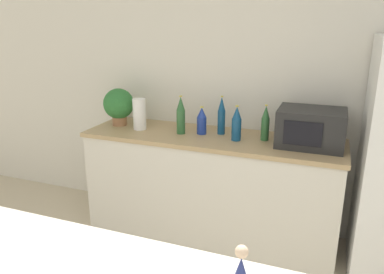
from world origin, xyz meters
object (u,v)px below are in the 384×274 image
(back_bottle_2, at_px, (221,116))
(paper_towel_roll, at_px, (139,114))
(back_bottle_1, at_px, (265,123))
(microwave, at_px, (311,128))
(back_bottle_4, at_px, (237,124))
(potted_plant, at_px, (119,105))
(back_bottle_3, at_px, (181,116))
(back_bottle_0, at_px, (202,121))
(wise_man_figurine_blue, at_px, (241,270))

(back_bottle_2, bearing_deg, paper_towel_roll, -171.05)
(paper_towel_roll, xyz_separation_m, back_bottle_1, (1.06, 0.07, 0.00))
(microwave, distance_m, back_bottle_4, 0.55)
(potted_plant, relative_size, back_bottle_2, 1.03)
(back_bottle_3, bearing_deg, back_bottle_4, -2.30)
(paper_towel_roll, bearing_deg, back_bottle_0, 6.00)
(potted_plant, height_order, back_bottle_1, potted_plant)
(back_bottle_3, bearing_deg, back_bottle_1, 5.27)
(back_bottle_0, bearing_deg, back_bottle_4, -12.67)
(microwave, height_order, back_bottle_1, back_bottle_1)
(potted_plant, xyz_separation_m, back_bottle_0, (0.78, -0.00, -0.07))
(microwave, height_order, back_bottle_4, microwave)
(paper_towel_roll, bearing_deg, back_bottle_2, 8.95)
(potted_plant, relative_size, wise_man_figurine_blue, 2.19)
(back_bottle_0, xyz_separation_m, back_bottle_2, (0.15, 0.05, 0.04))
(potted_plant, height_order, back_bottle_0, potted_plant)
(back_bottle_0, bearing_deg, back_bottle_3, -162.85)
(potted_plant, xyz_separation_m, wise_man_figurine_blue, (1.56, -1.86, -0.01))
(potted_plant, xyz_separation_m, back_bottle_2, (0.93, 0.05, -0.03))
(potted_plant, height_order, microwave, potted_plant)
(paper_towel_roll, relative_size, microwave, 0.55)
(back_bottle_0, xyz_separation_m, back_bottle_3, (-0.16, -0.05, 0.04))
(back_bottle_4, height_order, wise_man_figurine_blue, back_bottle_4)
(paper_towel_roll, distance_m, back_bottle_0, 0.55)
(wise_man_figurine_blue, bearing_deg, back_bottle_1, 97.84)
(back_bottle_2, distance_m, back_bottle_4, 0.20)
(paper_towel_roll, relative_size, back_bottle_1, 0.94)
(back_bottle_2, distance_m, back_bottle_3, 0.33)
(back_bottle_1, bearing_deg, potted_plant, -179.47)
(microwave, xyz_separation_m, back_bottle_1, (-0.34, 0.02, -0.00))
(back_bottle_0, xyz_separation_m, wise_man_figurine_blue, (0.78, -1.86, 0.07))
(back_bottle_4, bearing_deg, back_bottle_1, 21.53)
(back_bottle_1, xyz_separation_m, wise_man_figurine_blue, (0.26, -1.87, 0.04))
(potted_plant, xyz_separation_m, back_bottle_3, (0.62, -0.05, -0.03))
(back_bottle_4, bearing_deg, paper_towel_roll, 179.15)
(paper_towel_roll, bearing_deg, microwave, 2.05)
(back_bottle_2, distance_m, wise_man_figurine_blue, 2.01)
(back_bottle_0, height_order, back_bottle_3, back_bottle_3)
(potted_plant, xyz_separation_m, paper_towel_roll, (0.24, -0.06, -0.05))
(back_bottle_0, height_order, back_bottle_1, back_bottle_1)
(paper_towel_roll, xyz_separation_m, microwave, (1.40, 0.05, 0.01))
(microwave, height_order, back_bottle_3, back_bottle_3)
(wise_man_figurine_blue, bearing_deg, back_bottle_3, 117.51)
(microwave, xyz_separation_m, back_bottle_2, (-0.71, 0.06, 0.01))
(back_bottle_0, bearing_deg, back_bottle_2, 19.03)
(back_bottle_1, height_order, back_bottle_2, back_bottle_2)
(paper_towel_roll, bearing_deg, back_bottle_1, 3.74)
(microwave, relative_size, back_bottle_0, 2.08)
(potted_plant, relative_size, microwave, 0.69)
(back_bottle_2, bearing_deg, microwave, -4.83)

